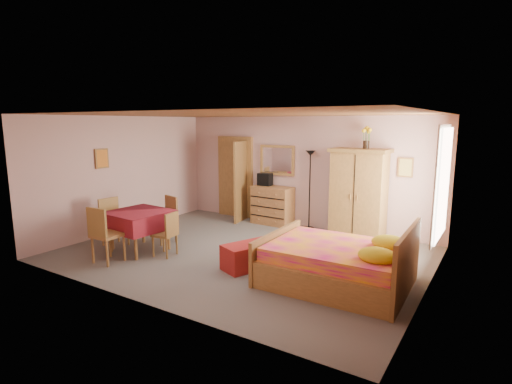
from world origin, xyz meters
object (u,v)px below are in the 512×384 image
Objects in this scene: stereo at (265,179)px; wardrobe at (358,194)px; chair_west at (115,222)px; bed at (336,252)px; bench at (258,254)px; chair_east at (165,234)px; floor_lamp at (310,190)px; wall_mirror at (277,160)px; chest_of_drawers at (272,205)px; chair_south at (108,234)px; dining_table at (139,231)px; chair_north at (164,220)px; sunflower_vase at (367,137)px.

wardrobe is (2.38, -0.10, -0.12)m from stereo.
bed is at bearing 103.32° from chair_west.
chair_east is (-1.75, -0.47, 0.20)m from bench.
floor_lamp is 2.82m from bench.
floor_lamp is 0.85× the size of bed.
bed is 3.21m from chair_east.
chest_of_drawers is at bearing -91.66° from wall_mirror.
stereo is (-0.25, -0.15, -0.47)m from wall_mirror.
wall_mirror reaches higher than bench.
floor_lamp is 1.80× the size of chair_south.
wall_mirror reaches higher than bed.
stereo reaches higher than bench.
floor_lamp is 1.72× the size of dining_table.
chest_of_drawers is 2.76m from chair_north.
stereo reaches higher than chair_north.
chair_south is (-2.35, -1.26, 0.29)m from bench.
chest_of_drawers is 0.76× the size of bench.
sunflower_vase is at bearing -1.07° from stereo.
floor_lamp is at bearing -31.85° from chair_east.
chair_north is (-2.09, -2.59, -0.44)m from floor_lamp.
wall_mirror reaches higher than floor_lamp.
wardrobe is 4.14× the size of sunflower_vase.
sunflower_vase reaches higher than wall_mirror.
floor_lamp is at bearing 57.29° from dining_table.
chest_of_drawers is 1.11m from wall_mirror.
sunflower_vase is 5.41m from chair_south.
chest_of_drawers is 0.96× the size of chair_south.
wall_mirror is 0.43× the size of bed.
bed reaches higher than chair_west.
bed is (1.71, -2.74, -0.41)m from floor_lamp.
chair_north is (-1.15, -2.52, 0.01)m from chest_of_drawers.
stereo is 3.67m from chair_west.
floor_lamp is (0.94, -0.14, -0.64)m from wall_mirror.
wardrobe is 1.89× the size of chair_south.
bench is at bearing 106.76° from chair_west.
stereo is 0.31× the size of dining_table.
chair_east is (-0.51, -3.12, -0.05)m from chest_of_drawers.
dining_table is 0.66m from chair_north.
wardrobe reaches higher than chest_of_drawers.
chair_south is at bearing -103.77° from chest_of_drawers.
bench is at bearing -82.20° from chair_east.
chair_west is (-3.94, -3.16, -0.48)m from wardrobe.
stereo reaches higher than bed.
bed is 3.97m from chair_south.
bed is 1.68× the size of bench.
chest_of_drawers is 1.06× the size of wall_mirror.
chest_of_drawers is at bearing 115.14° from bench.
wall_mirror is 2.00× the size of sunflower_vase.
wall_mirror reaches higher than stereo.
bed is at bearing -42.97° from chest_of_drawers.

